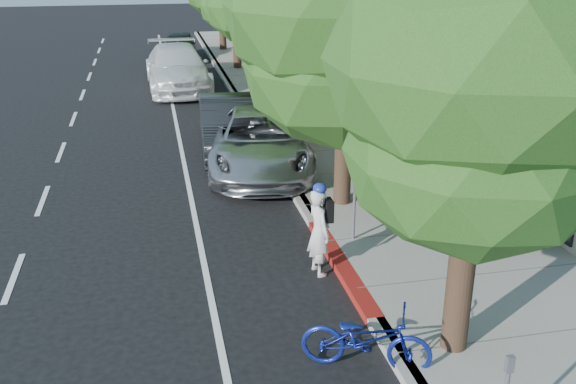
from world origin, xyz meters
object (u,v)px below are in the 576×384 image
object	(u,v)px
cyclist	(319,232)
bicycle	(366,339)
silver_suv	(260,141)
street_tree_2	(289,0)
street_tree_1	(348,11)
pedestrian	(304,95)
dark_sedan	(230,125)
dark_suv_far	(179,46)
street_tree_0	(484,70)
white_pickup	(177,68)

from	to	relation	value
cyclist	bicycle	size ratio (longest dim) A/B	0.89
silver_suv	street_tree_2	bearing A→B (deg)	70.61
bicycle	silver_suv	world-z (taller)	silver_suv
street_tree_2	cyclist	bearing A→B (deg)	-98.65
street_tree_1	pedestrian	bearing A→B (deg)	83.28
silver_suv	bicycle	bearing A→B (deg)	-82.15
cyclist	pedestrian	bearing A→B (deg)	-22.68
street_tree_1	bicycle	world-z (taller)	street_tree_1
pedestrian	street_tree_1	bearing A→B (deg)	71.64
street_tree_2	dark_sedan	world-z (taller)	street_tree_2
cyclist	street_tree_2	bearing A→B (deg)	-19.29
silver_suv	dark_suv_far	distance (m)	18.64
street_tree_0	street_tree_2	xyz separation A→B (m)	(-0.00, 12.00, -0.08)
bicycle	dark_suv_far	xyz separation A→B (m)	(-1.18, 27.89, 0.23)
street_tree_0	dark_sedan	distance (m)	11.75
dark_sedan	pedestrian	distance (m)	3.96
bicycle	silver_suv	size ratio (longest dim) A/B	0.33
cyclist	silver_suv	xyz separation A→B (m)	(-0.06, 6.26, -0.04)
cyclist	white_pickup	xyz separation A→B (m)	(-1.73, 17.38, 0.05)
street_tree_1	street_tree_2	size ratio (longest dim) A/B	1.11
street_tree_2	pedestrian	xyz separation A→B (m)	(0.90, 1.65, -3.32)
cyclist	bicycle	world-z (taller)	cyclist
street_tree_1	dark_suv_far	world-z (taller)	street_tree_1
pedestrian	cyclist	bearing A→B (deg)	66.34
street_tree_2	silver_suv	size ratio (longest dim) A/B	1.18
street_tree_2	dark_suv_far	size ratio (longest dim) A/B	1.60
dark_suv_far	dark_sedan	bearing A→B (deg)	-83.75
white_pickup	dark_suv_far	distance (m)	7.50
street_tree_1	pedestrian	size ratio (longest dim) A/B	4.48
pedestrian	dark_sedan	bearing A→B (deg)	30.45
dark_sedan	street_tree_0	bearing A→B (deg)	-76.48
street_tree_1	bicycle	size ratio (longest dim) A/B	3.98
white_pickup	dark_suv_far	world-z (taller)	white_pickup
street_tree_1	pedestrian	distance (m)	8.49
dark_sedan	silver_suv	bearing A→B (deg)	-67.98
bicycle	silver_suv	bearing A→B (deg)	23.44
pedestrian	street_tree_2	bearing A→B (deg)	49.71
dark_suv_far	street_tree_1	bearing A→B (deg)	-78.91
dark_suv_far	white_pickup	bearing A→B (deg)	-89.41
street_tree_1	dark_suv_far	bearing A→B (deg)	96.85
white_pickup	dark_sedan	bearing A→B (deg)	-85.12
bicycle	pedestrian	xyz separation A→B (m)	(2.34, 13.70, 0.50)
cyclist	white_pickup	world-z (taller)	white_pickup
street_tree_1	white_pickup	world-z (taller)	street_tree_1
street_tree_2	dark_sedan	bearing A→B (deg)	-153.80
street_tree_2	pedestrian	world-z (taller)	street_tree_2
street_tree_2	bicycle	bearing A→B (deg)	-96.82
bicycle	dark_suv_far	world-z (taller)	dark_suv_far
street_tree_0	cyclist	xyz separation A→B (m)	(-1.37, 2.98, -3.55)
white_pickup	dark_suv_far	bearing A→B (deg)	84.72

